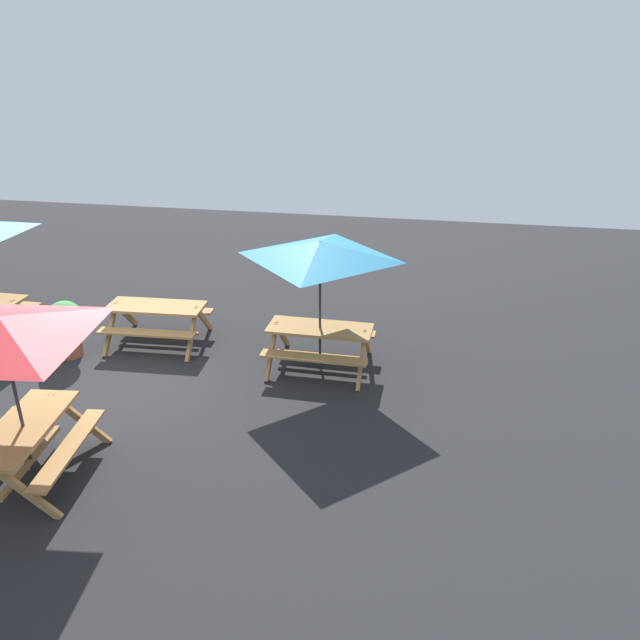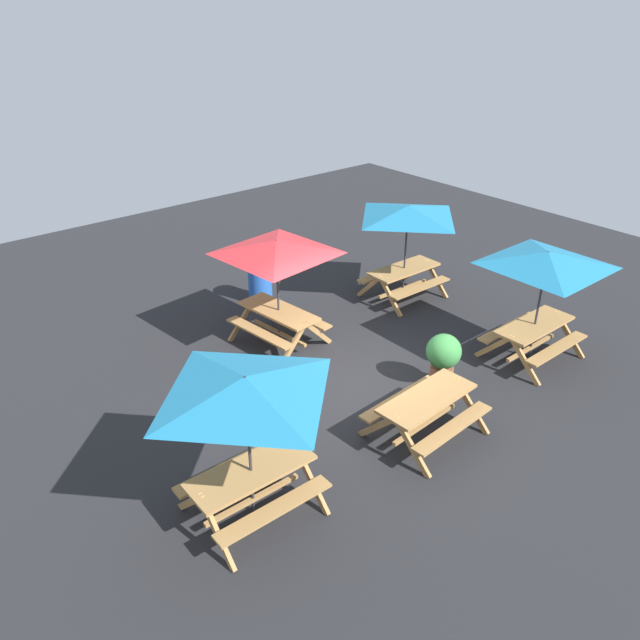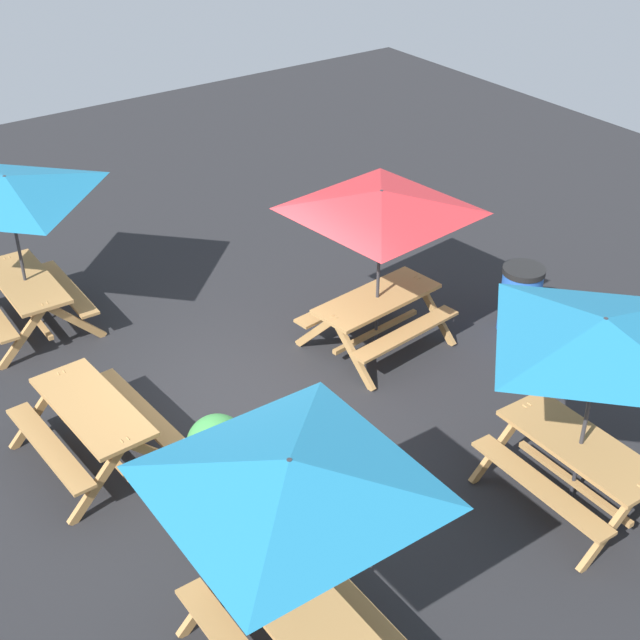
% 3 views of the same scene
% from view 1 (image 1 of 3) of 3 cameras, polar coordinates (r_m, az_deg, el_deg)
% --- Properties ---
extents(ground_plane, '(24.00, 24.00, 0.00)m').
position_cam_1_polar(ground_plane, '(10.85, -19.29, -6.38)').
color(ground_plane, '#232326').
rests_on(ground_plane, ground).
extents(picnic_table_0, '(2.04, 2.04, 2.34)m').
position_cam_1_polar(picnic_table_0, '(10.28, -0.00, 5.55)').
color(picnic_table_0, '#A87A44').
rests_on(picnic_table_0, ground).
extents(picnic_table_3, '(2.81, 2.81, 2.34)m').
position_cam_1_polar(picnic_table_3, '(8.39, -26.99, -1.63)').
color(picnic_table_3, '#A87A44').
rests_on(picnic_table_3, ground).
extents(picnic_table_4, '(1.87, 1.61, 0.81)m').
position_cam_1_polar(picnic_table_4, '(12.09, -14.69, 0.42)').
color(picnic_table_4, '#A87A44').
rests_on(picnic_table_4, ground).
extents(potted_plant_0, '(0.65, 0.65, 1.06)m').
position_cam_1_polar(potted_plant_0, '(12.07, -22.22, -0.41)').
color(potted_plant_0, '#935138').
rests_on(potted_plant_0, ground).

